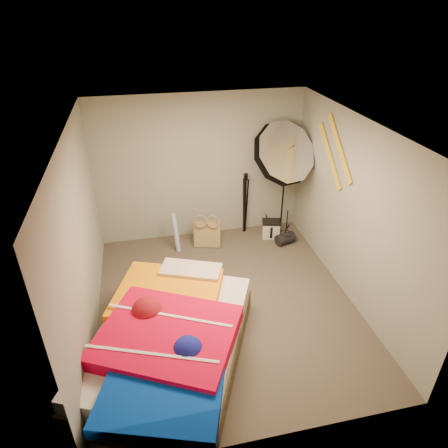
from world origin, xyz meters
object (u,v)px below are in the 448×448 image
object	(u,v)px
photo_umbrella	(282,154)
wrapping_roll	(176,233)
camera_case	(271,230)
bed	(169,340)
camera_tripod	(245,199)
tote_bag	(207,234)
duffel_bag	(285,239)

from	to	relation	value
photo_umbrella	wrapping_roll	bearing A→B (deg)	178.30
camera_case	bed	size ratio (longest dim) A/B	0.11
camera_case	camera_tripod	world-z (taller)	camera_tripod
tote_bag	bed	xyz separation A→B (m)	(-0.88, -2.40, 0.11)
camera_case	camera_tripod	distance (m)	0.71
camera_case	photo_umbrella	distance (m)	1.45
tote_bag	duffel_bag	bearing A→B (deg)	4.70
tote_bag	wrapping_roll	distance (m)	0.55
tote_bag	camera_case	world-z (taller)	tote_bag
tote_bag	photo_umbrella	xyz separation A→B (m)	(1.21, -0.09, 1.37)
photo_umbrella	camera_tripod	distance (m)	1.13
tote_bag	camera_tripod	xyz separation A→B (m)	(0.74, 0.32, 0.43)
tote_bag	bed	world-z (taller)	bed
photo_umbrella	camera_case	bearing A→B (deg)	115.91
wrapping_roll	photo_umbrella	xyz separation A→B (m)	(1.75, -0.05, 1.26)
tote_bag	photo_umbrella	size ratio (longest dim) A/B	0.20
tote_bag	bed	distance (m)	2.55
duffel_bag	bed	distance (m)	3.10
camera_case	photo_umbrella	size ratio (longest dim) A/B	0.13
duffel_bag	camera_tripod	bearing A→B (deg)	119.75
wrapping_roll	duffel_bag	size ratio (longest dim) A/B	2.08
duffel_bag	camera_tripod	world-z (taller)	camera_tripod
bed	camera_tripod	bearing A→B (deg)	59.08
camera_tripod	bed	bearing A→B (deg)	-120.92
photo_umbrella	camera_tripod	bearing A→B (deg)	138.91
bed	camera_case	bearing A→B (deg)	49.94
bed	tote_bag	bearing A→B (deg)	69.84
camera_case	camera_tripod	bearing A→B (deg)	159.48
duffel_bag	camera_tripod	xyz separation A→B (m)	(-0.59, 0.56, 0.55)
wrapping_roll	bed	bearing A→B (deg)	-98.29
wrapping_roll	bed	world-z (taller)	wrapping_roll
wrapping_roll	camera_case	distance (m)	1.70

